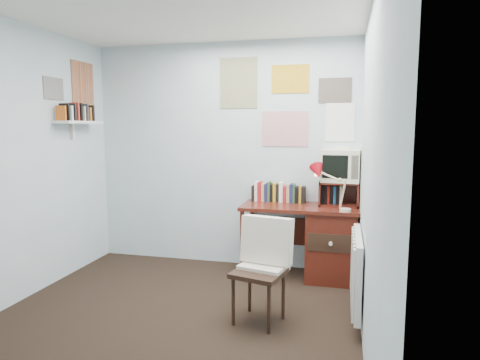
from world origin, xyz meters
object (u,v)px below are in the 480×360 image
object	(u,v)px
desk_chair	(259,273)
desk	(325,240)
radiator	(357,271)
desk_lamp	(346,191)
wall_shelf	(79,122)
tv_riser	(339,193)
crt_tv	(341,164)

from	to	relation	value
desk_chair	desk	bearing A→B (deg)	81.69
desk	radiator	distance (m)	0.97
desk_lamp	desk_chair	bearing A→B (deg)	-115.58
desk	wall_shelf	bearing A→B (deg)	-171.60
desk	radiator	xyz separation A→B (m)	(0.29, -0.93, 0.01)
desk_lamp	radiator	distance (m)	0.90
tv_riser	desk_chair	bearing A→B (deg)	-115.37
crt_tv	wall_shelf	size ratio (longest dim) A/B	0.62
desk_chair	desk_lamp	size ratio (longest dim) A/B	2.04
radiator	wall_shelf	xyz separation A→B (m)	(-2.86, 0.55, 1.20)
wall_shelf	desk_lamp	bearing A→B (deg)	3.46
desk_chair	wall_shelf	world-z (taller)	wall_shelf
desk_chair	desk_lamp	distance (m)	1.27
desk_chair	desk_lamp	world-z (taller)	desk_lamp
desk_chair	wall_shelf	distance (m)	2.54
desk_lamp	crt_tv	distance (m)	0.42
radiator	tv_riser	bearing A→B (deg)	99.28
wall_shelf	desk	bearing A→B (deg)	8.40
tv_riser	crt_tv	distance (m)	0.31
desk	tv_riser	size ratio (longest dim) A/B	3.00
desk_lamp	tv_riser	distance (m)	0.34
desk	tv_riser	world-z (taller)	tv_riser
desk_chair	radiator	size ratio (longest dim) A/B	1.02
desk	wall_shelf	xyz separation A→B (m)	(-2.57, -0.38, 1.21)
tv_riser	radiator	xyz separation A→B (m)	(0.17, -1.04, -0.47)
desk_lamp	crt_tv	world-z (taller)	crt_tv
desk_chair	tv_riser	world-z (taller)	tv_riser
desk_lamp	radiator	size ratio (longest dim) A/B	0.50
desk	desk_lamp	size ratio (longest dim) A/B	2.99
tv_riser	desk_lamp	bearing A→B (deg)	-77.86
tv_riser	radiator	distance (m)	1.15
tv_riser	crt_tv	bearing A→B (deg)	52.65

